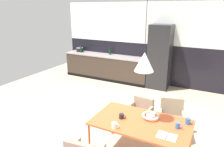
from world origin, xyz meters
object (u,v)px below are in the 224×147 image
(open_book, at_px, (167,136))
(mug_tall_blue, at_px, (115,125))
(mug_dark_espresso, at_px, (178,126))
(dining_table, at_px, (141,124))
(fruit_bowl, at_px, (151,116))
(mug_glass_clear, at_px, (122,116))
(pendant_lamp_over_table_near, at_px, (144,62))
(armchair_facing_counter, at_px, (172,114))
(cooking_pot, at_px, (80,50))
(bottle_wine_green, at_px, (81,49))
(refrigerator_column, at_px, (160,57))
(bottle_oil_tall, at_px, (110,52))
(armchair_near_window, at_px, (141,109))
(mug_short_terracotta, at_px, (188,121))

(open_book, height_order, mug_tall_blue, mug_tall_blue)
(mug_dark_espresso, bearing_deg, dining_table, -172.99)
(fruit_bowl, xyz_separation_m, mug_tall_blue, (-0.42, -0.56, 0.00))
(mug_glass_clear, xyz_separation_m, pendant_lamp_over_table_near, (0.34, 0.06, 1.00))
(dining_table, relative_size, fruit_bowl, 5.41)
(armchair_facing_counter, bearing_deg, cooking_pot, -47.16)
(armchair_facing_counter, xyz_separation_m, bottle_wine_green, (-4.06, 2.63, 0.51))
(armchair_facing_counter, bearing_deg, fruit_bowl, 57.96)
(refrigerator_column, relative_size, armchair_facing_counter, 2.51)
(mug_tall_blue, relative_size, pendant_lamp_over_table_near, 0.12)
(fruit_bowl, xyz_separation_m, bottle_oil_tall, (-2.67, 3.53, 0.24))
(mug_dark_espresso, relative_size, bottle_wine_green, 0.39)
(open_book, height_order, bottle_wine_green, bottle_wine_green)
(refrigerator_column, relative_size, bottle_wine_green, 6.88)
(armchair_near_window, xyz_separation_m, bottle_oil_tall, (-2.25, 2.82, 0.54))
(armchair_facing_counter, bearing_deg, mug_tall_blue, 49.00)
(armchair_near_window, xyz_separation_m, fruit_bowl, (0.42, -0.71, 0.30))
(fruit_bowl, height_order, cooking_pot, cooking_pot)
(dining_table, bearing_deg, refrigerator_column, 100.49)
(armchair_facing_counter, distance_m, mug_short_terracotta, 0.76)
(dining_table, distance_m, fruit_bowl, 0.23)
(cooking_pot, bearing_deg, refrigerator_column, -1.49)
(refrigerator_column, relative_size, cooking_pot, 7.66)
(pendant_lamp_over_table_near, bearing_deg, fruit_bowl, 60.80)
(armchair_facing_counter, bearing_deg, armchair_near_window, -13.94)
(armchair_facing_counter, xyz_separation_m, mug_dark_espresso, (0.25, -0.82, 0.25))
(fruit_bowl, relative_size, pendant_lamp_over_table_near, 0.28)
(bottle_oil_tall, bearing_deg, pendant_lamp_over_table_near, -55.31)
(bottle_oil_tall, bearing_deg, bottle_wine_green, -170.51)
(armchair_facing_counter, distance_m, bottle_oil_tall, 4.08)
(open_book, xyz_separation_m, bottle_oil_tall, (-3.05, 3.95, 0.28))
(armchair_facing_counter, bearing_deg, mug_short_terracotta, 107.70)
(mug_short_terracotta, xyz_separation_m, cooking_pot, (-4.60, 3.38, 0.20))
(fruit_bowl, height_order, pendant_lamp_over_table_near, pendant_lamp_over_table_near)
(open_book, relative_size, mug_tall_blue, 2.26)
(refrigerator_column, height_order, mug_glass_clear, refrigerator_column)
(armchair_near_window, bearing_deg, mug_short_terracotta, 154.97)
(mug_glass_clear, height_order, pendant_lamp_over_table_near, pendant_lamp_over_table_near)
(fruit_bowl, xyz_separation_m, bottle_wine_green, (-3.83, 3.34, 0.26))
(mug_short_terracotta, xyz_separation_m, bottle_oil_tall, (-3.28, 3.44, 0.23))
(dining_table, xyz_separation_m, mug_short_terracotta, (0.71, 0.28, 0.09))
(fruit_bowl, bearing_deg, bottle_oil_tall, 127.09)
(open_book, distance_m, cooking_pot, 5.86)
(armchair_near_window, bearing_deg, cooking_pot, -31.95)
(mug_dark_espresso, bearing_deg, armchair_facing_counter, 107.03)
(mug_tall_blue, height_order, bottle_oil_tall, bottle_oil_tall)
(mug_short_terracotta, bearing_deg, mug_dark_espresso, -120.58)
(armchair_facing_counter, height_order, bottle_wine_green, bottle_wine_green)
(mug_dark_espresso, bearing_deg, open_book, -108.27)
(armchair_facing_counter, bearing_deg, bottle_oil_tall, -58.18)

